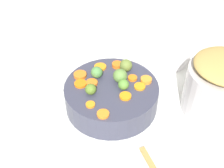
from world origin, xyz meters
name	(u,v)px	position (x,y,z in m)	size (l,w,h in m)	color
tabletop	(114,105)	(0.00, 0.00, 0.01)	(2.40, 2.40, 0.02)	silver
serving_bowl_carrots	(112,96)	(0.00, -0.01, 0.06)	(0.28, 0.28, 0.08)	#37384B
metal_pot	(220,91)	(0.22, 0.22, 0.09)	(0.20, 0.20, 0.14)	#BDB8BC
carrot_slice_0	(80,84)	(-0.06, -0.08, 0.10)	(0.04, 0.04, 0.01)	orange
carrot_slice_1	(125,96)	(0.06, -0.01, 0.10)	(0.03, 0.03, 0.01)	orange
carrot_slice_2	(90,105)	(0.02, -0.11, 0.10)	(0.03, 0.03, 0.01)	orange
carrot_slice_3	(146,80)	(0.05, 0.08, 0.10)	(0.03, 0.03, 0.01)	orange
carrot_slice_4	(80,75)	(-0.10, -0.05, 0.10)	(0.04, 0.04, 0.01)	orange
carrot_slice_5	(92,83)	(-0.05, -0.05, 0.10)	(0.03, 0.03, 0.01)	orange
carrot_slice_6	(140,87)	(0.06, 0.05, 0.10)	(0.03, 0.03, 0.01)	orange
carrot_slice_7	(132,78)	(0.02, 0.06, 0.10)	(0.03, 0.03, 0.01)	orange
carrot_slice_8	(117,65)	(-0.06, 0.07, 0.10)	(0.03, 0.03, 0.01)	orange
carrot_slice_9	(100,67)	(-0.09, 0.02, 0.10)	(0.04, 0.04, 0.01)	orange
carrot_slice_10	(103,114)	(0.07, -0.10, 0.10)	(0.03, 0.03, 0.01)	orange
brussels_sprout_0	(126,65)	(-0.03, 0.07, 0.12)	(0.04, 0.04, 0.04)	olive
brussels_sprout_1	(123,84)	(0.03, 0.01, 0.11)	(0.03, 0.03, 0.03)	#528332
brussels_sprout_2	(121,76)	(0.00, 0.02, 0.12)	(0.04, 0.04, 0.04)	#597F3B
brussels_sprout_3	(91,89)	(-0.01, -0.08, 0.11)	(0.03, 0.03, 0.03)	#557327
brussels_sprout_4	(97,72)	(-0.06, -0.02, 0.11)	(0.04, 0.04, 0.04)	#4A7E40
casserole_dish	(161,43)	(-0.08, 0.30, 0.08)	(0.23, 0.23, 0.11)	white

